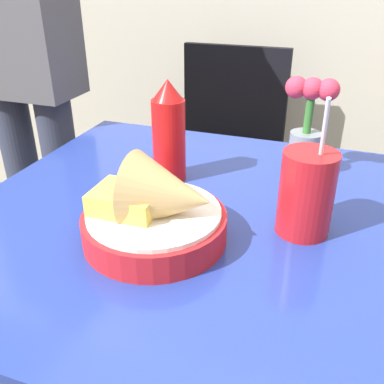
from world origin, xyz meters
TOP-DOWN VIEW (x-y plane):
  - dining_table at (0.00, 0.00)m, footprint 0.97×0.85m
  - chair_far_window at (-0.20, 0.82)m, footprint 0.40×0.40m
  - food_basket at (-0.07, -0.11)m, footprint 0.25×0.25m
  - ketchup_bottle at (-0.15, 0.12)m, footprint 0.07×0.07m
  - drink_cup at (0.15, 0.00)m, footprint 0.09×0.09m
  - flower_vase at (0.13, 0.24)m, footprint 0.11×0.07m
  - person_standing at (-0.71, 0.38)m, footprint 0.32×0.18m

SIDE VIEW (x-z plane):
  - chair_far_window at x=-0.20m, z-range 0.08..0.98m
  - dining_table at x=0.00m, z-range 0.26..0.98m
  - food_basket at x=-0.07m, z-range 0.70..0.86m
  - drink_cup at x=0.15m, z-range 0.67..0.92m
  - ketchup_bottle at x=-0.15m, z-range 0.72..0.94m
  - flower_vase at x=0.13m, z-range 0.73..0.94m
  - person_standing at x=-0.71m, z-range 0.13..1.78m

